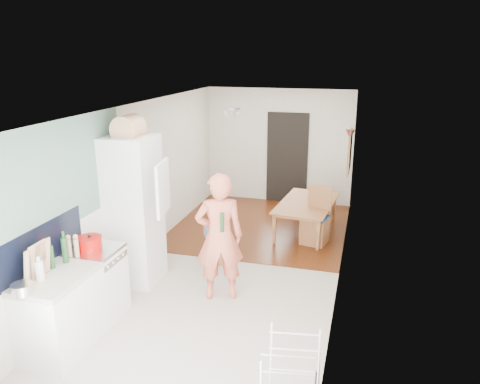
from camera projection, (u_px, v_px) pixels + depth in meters
The scene contains 31 objects.
room_shell at pixel (234, 191), 7.00m from camera, with size 3.20×7.00×2.50m, color white, non-canonical shape.
floor at pixel (235, 267), 7.36m from camera, with size 3.20×7.00×0.01m, color beige.
wood_floor_overlay at pixel (261, 226), 9.06m from camera, with size 3.20×3.30×0.01m, color #63240E.
sage_wall_panel at pixel (54, 179), 5.38m from camera, with size 0.02×3.00×1.30m, color slate.
tile_splashback at pixel (30, 254), 5.07m from camera, with size 0.02×1.90×0.50m, color black.
doorway_recess at pixel (287, 158), 10.23m from camera, with size 0.90×0.04×2.00m, color black.
base_cabinet at pixel (60, 316), 5.21m from camera, with size 0.60×0.90×0.86m, color white.
worktop at pixel (55, 278), 5.08m from camera, with size 0.62×0.92×0.06m, color beige.
range_cooker at pixel (97, 284), 5.90m from camera, with size 0.60×0.60×0.88m, color white.
cooker_top at pixel (93, 250), 5.77m from camera, with size 0.60×0.60×0.04m, color silver.
fridge_housing at pixel (134, 211), 6.65m from camera, with size 0.66×0.66×2.15m, color white.
fridge_door at pixel (163, 188), 6.08m from camera, with size 0.56×0.04×0.70m, color white.
fridge_interior at pixel (152, 180), 6.43m from camera, with size 0.02×0.52×0.66m, color white.
pinboard at pixel (350, 152), 8.26m from camera, with size 0.03×0.90×0.70m, color tan.
pinboard_frame at pixel (349, 152), 8.26m from camera, with size 0.01×0.94×0.74m, color #AD6A3D.
wall_sconce at pixel (350, 134), 8.81m from camera, with size 0.18×0.18×0.16m, color maroon.
person at pixel (219, 226), 6.17m from camera, with size 0.76×0.50×2.09m, color #E86D54.
dining_table at pixel (308, 220), 8.67m from camera, with size 1.43×0.79×0.50m, color #AD6A3D.
dining_chair at pixel (315, 217), 8.11m from camera, with size 0.42×0.42×1.00m, color #AD6A3D, non-canonical shape.
stool at pixel (218, 249), 7.48m from camera, with size 0.33×0.33×0.43m, color #AD6A3D, non-canonical shape.
grey_drape at pixel (217, 232), 7.39m from camera, with size 0.37×0.37×0.17m, color gray.
bread_bin at pixel (128, 129), 6.30m from camera, with size 0.39×0.37×0.21m, color tan, non-canonical shape.
red_casserole at pixel (90, 243), 5.70m from camera, with size 0.30×0.30×0.17m, color #C10C08.
steel_pan at pixel (22, 289), 4.69m from camera, with size 0.21×0.21×0.11m, color silver.
held_bottle at pixel (222, 223), 5.98m from camera, with size 0.05×0.05×0.25m, color #1E4220.
bottle_a at pixel (51, 257), 5.21m from camera, with size 0.06×0.06×0.27m, color #1E4220.
bottle_b at pixel (65, 250), 5.35m from camera, with size 0.07×0.07×0.31m, color #1E4220.
bottle_c at pixel (40, 271), 4.94m from camera, with size 0.09×0.09×0.22m, color silver.
pepper_mill_front at pixel (76, 247), 5.55m from camera, with size 0.06×0.06×0.21m, color tan.
pepper_mill_back at pixel (69, 248), 5.53m from camera, with size 0.06×0.06×0.21m, color tan.
chopping_boards at pixel (37, 261), 4.94m from camera, with size 0.04×0.31×0.42m, color tan, non-canonical shape.
Camera 1 is at (1.86, -6.44, 3.26)m, focal length 35.00 mm.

